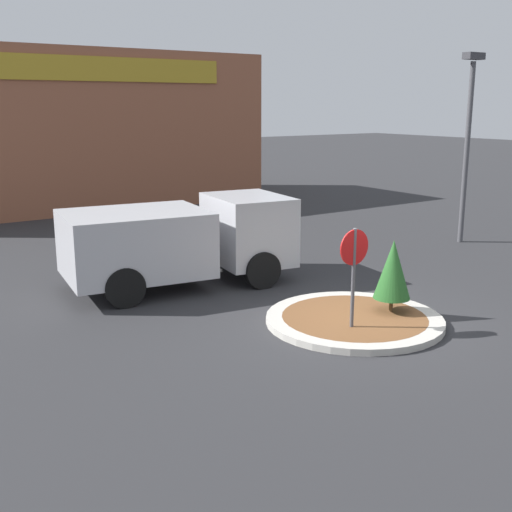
% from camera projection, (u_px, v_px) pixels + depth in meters
% --- Properties ---
extents(ground_plane, '(120.00, 120.00, 0.00)m').
position_uv_depth(ground_plane, '(354.00, 323.00, 12.66)').
color(ground_plane, '#2D2D30').
extents(traffic_island, '(3.49, 3.49, 0.13)m').
position_uv_depth(traffic_island, '(354.00, 320.00, 12.65)').
color(traffic_island, '#BCB7AD').
rests_on(traffic_island, ground_plane).
extents(stop_sign, '(0.67, 0.07, 2.01)m').
position_uv_depth(stop_sign, '(354.00, 262.00, 11.77)').
color(stop_sign, '#4C4C51').
rests_on(stop_sign, ground_plane).
extents(island_shrub, '(0.74, 0.74, 1.47)m').
position_uv_depth(island_shrub, '(393.00, 269.00, 12.74)').
color(island_shrub, brown).
rests_on(island_shrub, traffic_island).
extents(utility_truck, '(5.53, 3.01, 2.03)m').
position_uv_depth(utility_truck, '(179.00, 239.00, 15.02)').
color(utility_truck, '#B2B2B7').
rests_on(utility_truck, ground_plane).
extents(storefront_building, '(15.59, 6.07, 6.30)m').
position_uv_depth(storefront_building, '(68.00, 130.00, 26.80)').
color(storefront_building, '#93563D').
rests_on(storefront_building, ground_plane).
extents(light_pole, '(0.70, 0.30, 5.68)m').
position_uv_depth(light_pole, '(468.00, 132.00, 19.30)').
color(light_pole, '#4C4C51').
rests_on(light_pole, ground_plane).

